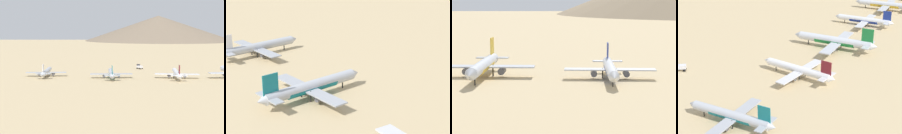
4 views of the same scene
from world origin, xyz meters
The scene contains 5 objects.
parked_jet_4 centered at (-3.67, 40.74, 3.46)m, with size 35.65×29.01×10.28m.
parked_jet_5 centered at (-3.01, 83.94, 3.31)m, with size 34.45×27.99×9.93m.
parked_jet_6 centered at (3.45, 128.78, 3.28)m, with size 33.82×27.50×9.75m.
service_truck centered at (43.82, 61.74, 2.08)m, with size 5.63×5.14×3.90m.
desert_hill_4 centered at (714.74, -45.52, 37.75)m, with size 445.52×445.52×75.50m, color #7A6854.
Camera 1 is at (-198.38, 80.35, 31.61)m, focal length 47.72 mm.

